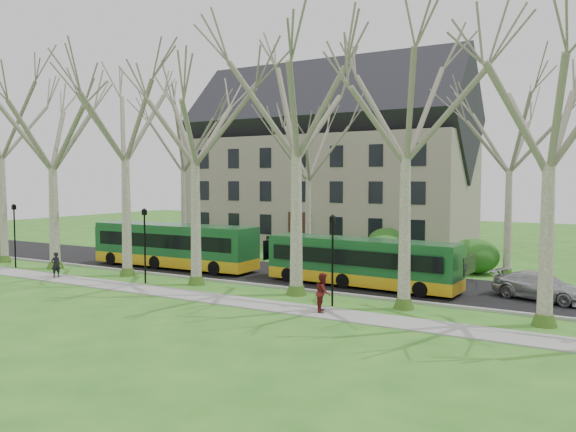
% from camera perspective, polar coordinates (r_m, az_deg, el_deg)
% --- Properties ---
extents(ground, '(120.00, 120.00, 0.00)m').
position_cam_1_polar(ground, '(31.02, -4.87, -7.54)').
color(ground, '#307020').
rests_on(ground, ground).
extents(sidewalk, '(70.00, 2.00, 0.06)m').
position_cam_1_polar(sidewalk, '(29.03, -7.69, -8.28)').
color(sidewalk, gray).
rests_on(sidewalk, ground).
extents(road, '(80.00, 8.00, 0.06)m').
position_cam_1_polar(road, '(35.62, 0.15, -6.01)').
color(road, black).
rests_on(road, ground).
extents(curb, '(80.00, 0.25, 0.14)m').
position_cam_1_polar(curb, '(32.24, -3.36, -6.97)').
color(curb, '#A5A39E').
rests_on(curb, ground).
extents(building, '(26.50, 12.20, 16.00)m').
position_cam_1_polar(building, '(54.35, 4.21, 5.84)').
color(building, gray).
rests_on(building, ground).
extents(tree_row_verge, '(49.00, 7.00, 14.00)m').
position_cam_1_polar(tree_row_verge, '(30.69, -4.63, 5.48)').
color(tree_row_verge, gray).
rests_on(tree_row_verge, ground).
extents(tree_row_far, '(33.00, 7.00, 12.00)m').
position_cam_1_polar(tree_row_far, '(40.58, 2.32, 3.65)').
color(tree_row_far, gray).
rests_on(tree_row_far, ground).
extents(lamp_row, '(36.22, 0.22, 4.30)m').
position_cam_1_polar(lamp_row, '(29.81, -5.98, -3.00)').
color(lamp_row, black).
rests_on(lamp_row, ground).
extents(hedges, '(30.60, 8.60, 2.00)m').
position_cam_1_polar(hedges, '(45.09, 0.27, -2.71)').
color(hedges, '#1F5618').
rests_on(hedges, ground).
extents(bus_lead, '(12.23, 2.68, 3.05)m').
position_cam_1_polar(bus_lead, '(38.93, -11.53, -2.94)').
color(bus_lead, '#164F25').
rests_on(bus_lead, road).
extents(bus_follow, '(11.18, 3.07, 2.76)m').
position_cam_1_polar(bus_follow, '(31.81, 7.41, -4.64)').
color(bus_follow, '#164F25').
rests_on(bus_follow, road).
extents(sedan, '(5.03, 3.26, 1.35)m').
position_cam_1_polar(sedan, '(30.84, 24.30, -6.53)').
color(sedan, '#9F9FA3').
rests_on(sedan, road).
extents(pedestrian_a, '(0.50, 0.64, 1.54)m').
position_cam_1_polar(pedestrian_a, '(37.41, -22.52, -4.58)').
color(pedestrian_a, black).
rests_on(pedestrian_a, sidewalk).
extents(pedestrian_b, '(0.94, 1.04, 1.76)m').
position_cam_1_polar(pedestrian_b, '(25.71, 3.59, -7.74)').
color(pedestrian_b, maroon).
rests_on(pedestrian_b, sidewalk).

